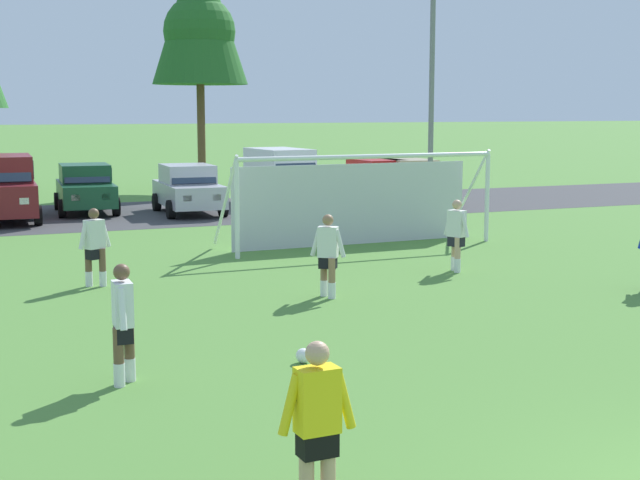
# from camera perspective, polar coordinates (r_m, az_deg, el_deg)

# --- Properties ---
(ground_plane) EXTENTS (400.00, 400.00, 0.00)m
(ground_plane) POSITION_cam_1_polar(r_m,az_deg,el_deg) (22.05, -3.84, -1.35)
(ground_plane) COLOR #518438
(parking_lot_strip) EXTENTS (52.00, 8.40, 0.01)m
(parking_lot_strip) POSITION_cam_1_polar(r_m,az_deg,el_deg) (32.72, -10.03, 1.69)
(parking_lot_strip) COLOR #3D3D3F
(parking_lot_strip) RESTS_ON ground
(soccer_ball) EXTENTS (0.22, 0.22, 0.22)m
(soccer_ball) POSITION_cam_1_polar(r_m,az_deg,el_deg) (13.31, -1.06, -7.27)
(soccer_ball) COLOR white
(soccer_ball) RESTS_ON ground
(soccer_goal) EXTENTS (7.48, 2.18, 2.57)m
(soccer_goal) POSITION_cam_1_polar(r_m,az_deg,el_deg) (24.46, 2.31, 2.66)
(soccer_goal) COLOR white
(soccer_goal) RESTS_ON ground
(referee) EXTENTS (0.74, 0.26, 1.64)m
(referee) POSITION_cam_1_polar(r_m,az_deg,el_deg) (8.30, -0.17, -11.83)
(referee) COLOR tan
(referee) RESTS_ON ground
(player_striker_near) EXTENTS (0.73, 0.39, 1.64)m
(player_striker_near) POSITION_cam_1_polar(r_m,az_deg,el_deg) (19.37, -13.95, -0.45)
(player_striker_near) COLOR brown
(player_striker_near) RESTS_ON ground
(player_midfield_center) EXTENTS (0.38, 0.73, 1.64)m
(player_midfield_center) POSITION_cam_1_polar(r_m,az_deg,el_deg) (20.76, 8.55, 0.27)
(player_midfield_center) COLOR tan
(player_midfield_center) RESTS_ON ground
(player_winger_left) EXTENTS (0.61, 0.55, 1.64)m
(player_winger_left) POSITION_cam_1_polar(r_m,az_deg,el_deg) (17.71, 0.50, -1.01)
(player_winger_left) COLOR #936B4C
(player_winger_left) RESTS_ON ground
(player_winger_right) EXTENTS (0.33, 0.73, 1.64)m
(player_winger_right) POSITION_cam_1_polar(r_m,az_deg,el_deg) (12.44, -12.25, -5.18)
(player_winger_right) COLOR brown
(player_winger_right) RESTS_ON ground
(parked_car_slot_left) EXTENTS (2.26, 4.66, 2.16)m
(parked_car_slot_left) POSITION_cam_1_polar(r_m,az_deg,el_deg) (31.48, -19.22, 3.13)
(parked_car_slot_left) COLOR maroon
(parked_car_slot_left) RESTS_ON ground
(parked_car_slot_center_left) EXTENTS (2.22, 4.29, 1.72)m
(parked_car_slot_center_left) POSITION_cam_1_polar(r_m,az_deg,el_deg) (33.28, -14.50, 3.17)
(parked_car_slot_center_left) COLOR #194C2D
(parked_car_slot_center_left) RESTS_ON ground
(parked_car_slot_center) EXTENTS (2.14, 4.25, 1.72)m
(parked_car_slot_center) POSITION_cam_1_polar(r_m,az_deg,el_deg) (32.27, -8.26, 3.20)
(parked_car_slot_center) COLOR #B2B2BC
(parked_car_slot_center) RESTS_ON ground
(parked_car_slot_center_right) EXTENTS (2.40, 4.73, 2.16)m
(parked_car_slot_center_right) POSITION_cam_1_polar(r_m,az_deg,el_deg) (34.83, -2.47, 4.03)
(parked_car_slot_center_right) COLOR silver
(parked_car_slot_center_right) RESTS_ON ground
(parked_car_slot_right) EXTENTS (2.24, 4.30, 1.72)m
(parked_car_slot_right) POSITION_cam_1_polar(r_m,az_deg,el_deg) (35.40, 3.70, 3.70)
(parked_car_slot_right) COLOR red
(parked_car_slot_right) RESTS_ON ground
(parked_car_slot_far_right) EXTENTS (2.18, 4.27, 1.72)m
(parked_car_slot_far_right) POSITION_cam_1_polar(r_m,az_deg,el_deg) (35.55, 5.64, 3.70)
(parked_car_slot_far_right) COLOR tan
(parked_car_slot_far_right) RESTS_ON ground
(tree_mid_left) EXTENTS (4.28, 4.28, 11.40)m
(tree_mid_left) POSITION_cam_1_polar(r_m,az_deg,el_deg) (41.89, -7.60, 13.89)
(tree_mid_left) COLOR brown
(tree_mid_left) RESTS_ON ground
(street_lamp) EXTENTS (2.00, 0.32, 8.20)m
(street_lamp) POSITION_cam_1_polar(r_m,az_deg,el_deg) (31.70, 7.28, 9.22)
(street_lamp) COLOR slate
(street_lamp) RESTS_ON ground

